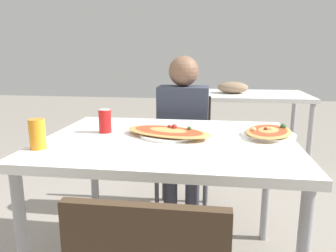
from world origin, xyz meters
TOP-DOWN VIEW (x-y plane):
  - dining_table at (0.00, 0.00)m, footprint 1.23×0.95m
  - chair_far_seated at (0.01, 0.81)m, footprint 0.40×0.40m
  - person_seated at (0.01, 0.69)m, footprint 0.35×0.25m
  - pizza_main at (-0.01, 0.04)m, footprint 0.51×0.37m
  - soda_can at (-0.35, 0.08)m, footprint 0.07×0.07m
  - drink_glass at (-0.55, -0.26)m, footprint 0.07×0.07m
  - pizza_second at (0.50, 0.12)m, footprint 0.32×0.40m
  - background_table at (0.59, 1.95)m, footprint 1.10×0.80m

SIDE VIEW (x-z plane):
  - chair_far_seated at x=0.01m, z-range 0.06..0.91m
  - person_seated at x=0.01m, z-range 0.10..1.26m
  - dining_table at x=0.00m, z-range 0.31..1.07m
  - background_table at x=0.59m, z-range 0.26..1.14m
  - pizza_second at x=0.50m, z-range 0.75..0.81m
  - pizza_main at x=-0.01m, z-range 0.75..0.81m
  - soda_can at x=-0.35m, z-range 0.76..0.89m
  - drink_glass at x=-0.55m, z-range 0.76..0.90m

